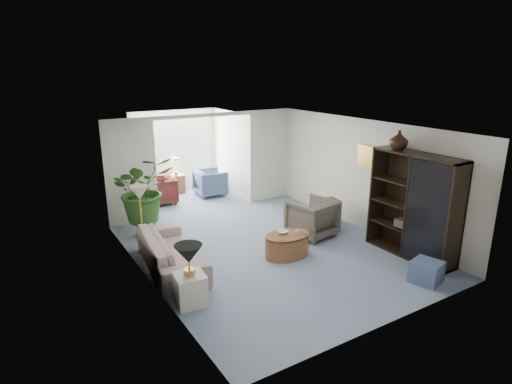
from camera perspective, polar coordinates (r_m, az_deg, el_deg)
floor at (r=8.70m, az=2.09°, el=-7.93°), size 6.00×6.00×0.00m
sunroom_floor at (r=12.10m, az=-8.73°, el=-0.97°), size 2.60×2.60×0.00m
back_pier_left at (r=10.18m, az=-16.44°, el=2.49°), size 1.20×0.12×2.50m
back_pier_right at (r=11.71m, az=1.76°, el=4.95°), size 1.20×0.12×2.50m
back_header at (r=10.61m, az=-6.93°, el=10.19°), size 2.60×0.12×0.10m
window_pane at (r=12.75m, az=-10.93°, el=6.30°), size 2.20×0.02×1.50m
window_blinds at (r=12.72m, az=-10.88°, el=6.28°), size 2.20×0.02×1.50m
framed_picture at (r=9.64m, az=14.85°, el=4.60°), size 0.04×0.50×0.40m
sofa at (r=8.05m, az=-11.35°, el=-7.86°), size 1.11×2.29×0.64m
end_table at (r=6.89m, az=-8.83°, el=-12.79°), size 0.51×0.51×0.50m
table_lamp at (r=6.62m, az=-9.06°, el=-8.25°), size 0.44×0.44×0.30m
floor_lamp at (r=8.52m, az=-15.41°, el=-0.11°), size 0.36×0.36×0.28m
coffee_table at (r=8.43m, az=4.21°, el=-7.12°), size 0.98×0.98×0.45m
coffee_bowl at (r=8.38m, az=3.57°, el=-5.39°), size 0.22×0.22×0.05m
coffee_cup at (r=8.34m, az=5.50°, el=-5.43°), size 0.10×0.10×0.09m
wingback_chair at (r=9.38m, az=7.51°, el=-3.46°), size 1.02×1.04×0.83m
side_table_dark at (r=10.06m, az=9.52°, el=-2.77°), size 0.59×0.51×0.63m
entertainment_cabinet at (r=8.71m, az=20.43°, el=-1.76°), size 0.49×1.84×2.05m
cabinet_urn at (r=8.74m, az=18.66°, el=6.65°), size 0.36×0.36×0.37m
ottoman at (r=8.03m, az=21.92°, el=-9.92°), size 0.57×0.57×0.38m
plant_pot at (r=9.76m, az=-14.50°, el=-4.66°), size 0.40×0.40×0.32m
house_plant at (r=9.48m, az=-14.89°, el=0.39°), size 1.32×1.15×1.47m
sunroom_chair_blue at (r=12.32m, az=-6.15°, el=1.27°), size 0.88×0.86×0.75m
sunroom_chair_maroon at (r=11.79m, az=-12.73°, el=0.16°), size 0.84×0.82×0.72m
sunroom_table at (r=12.73m, az=-10.65°, el=1.08°), size 0.46×0.37×0.54m
shelf_clutter at (r=8.54m, az=21.51°, el=-2.55°), size 0.30×0.88×1.06m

